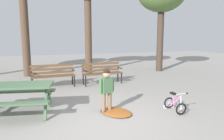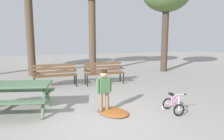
# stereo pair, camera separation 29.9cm
# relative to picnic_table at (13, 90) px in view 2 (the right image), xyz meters

# --- Properties ---
(ground) EXTENTS (36.00, 36.00, 0.00)m
(ground) POSITION_rel_picnic_table_xyz_m (1.92, -1.14, -0.59)
(ground) COLOR gray
(picnic_table) EXTENTS (2.03, 1.67, 0.79)m
(picnic_table) POSITION_rel_picnic_table_xyz_m (0.00, 0.00, 0.00)
(picnic_table) COLOR #4C6B4C
(picnic_table) RESTS_ON ground
(park_bench_far_left) EXTENTS (1.62, 0.54, 0.85)m
(park_bench_far_left) POSITION_rel_picnic_table_xyz_m (1.09, 2.65, -0.08)
(park_bench_far_left) COLOR brown
(park_bench_far_left) RESTS_ON ground
(park_bench_left) EXTENTS (1.63, 0.55, 0.85)m
(park_bench_left) POSITION_rel_picnic_table_xyz_m (2.99, 2.58, -0.08)
(park_bench_left) COLOR brown
(park_bench_left) RESTS_ON ground
(child_standing) EXTENTS (0.41, 0.22, 1.11)m
(child_standing) POSITION_rel_picnic_table_xyz_m (2.17, -0.60, 0.06)
(child_standing) COLOR #7F664C
(child_standing) RESTS_ON ground
(kids_bicycle) EXTENTS (0.39, 0.56, 0.54)m
(kids_bicycle) POSITION_rel_picnic_table_xyz_m (3.84, -1.09, -0.39)
(kids_bicycle) COLOR black
(kids_bicycle) RESTS_ON ground
(leaf_pile) EXTENTS (0.96, 1.09, 0.07)m
(leaf_pile) POSITION_rel_picnic_table_xyz_m (2.36, -0.72, -0.56)
(leaf_pile) COLOR #9E5623
(leaf_pile) RESTS_ON ground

